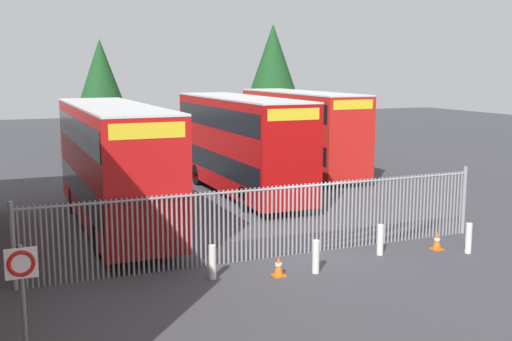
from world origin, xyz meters
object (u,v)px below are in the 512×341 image
double_decker_bus_behind_fence_right (300,128)px  speed_limit_sign_post (22,277)px  double_decker_bus_behind_fence_left (240,141)px  traffic_cone_by_gate (279,266)px  traffic_cone_mid_forecourt (437,241)px  double_decker_bus_near_gate (114,161)px  bollard_near_left (212,262)px  bollard_far_right (469,238)px  bollard_near_right (380,240)px  bollard_center_front (316,257)px

double_decker_bus_behind_fence_right → speed_limit_sign_post: (-15.21, -18.37, -0.65)m
double_decker_bus_behind_fence_left → traffic_cone_by_gate: size_ratio=18.32×
traffic_cone_by_gate → traffic_cone_mid_forecourt: (5.70, 0.37, 0.00)m
double_decker_bus_near_gate → speed_limit_sign_post: bearing=-109.5°
traffic_cone_by_gate → double_decker_bus_near_gate: bearing=113.8°
bollard_near_left → bollard_far_right: size_ratio=1.00×
double_decker_bus_behind_fence_left → bollard_near_right: double_decker_bus_behind_fence_left is taller
double_decker_bus_near_gate → double_decker_bus_behind_fence_right: size_ratio=1.00×
double_decker_bus_near_gate → bollard_near_left: double_decker_bus_near_gate is taller
double_decker_bus_behind_fence_left → double_decker_bus_behind_fence_right: 6.92m
bollard_near_right → double_decker_bus_behind_fence_left: bearing=92.8°
bollard_near_left → bollard_center_front: (2.83, -0.66, 0.00)m
bollard_center_front → speed_limit_sign_post: (-7.78, -2.70, 1.30)m
double_decker_bus_behind_fence_right → bollard_near_left: (-10.26, -15.01, -1.95)m
double_decker_bus_behind_fence_left → double_decker_bus_behind_fence_right: size_ratio=1.00×
double_decker_bus_near_gate → bollard_near_right: bearing=-43.6°
double_decker_bus_behind_fence_left → bollard_center_front: double_decker_bus_behind_fence_left is taller
traffic_cone_by_gate → traffic_cone_mid_forecourt: 5.71m
bollard_near_right → traffic_cone_by_gate: size_ratio=1.61×
double_decker_bus_behind_fence_right → bollard_near_right: bearing=-107.8°
bollard_center_front → bollard_near_right: 2.76m
double_decker_bus_near_gate → traffic_cone_mid_forecourt: size_ratio=18.32×
bollard_far_right → speed_limit_sign_post: speed_limit_sign_post is taller
double_decker_bus_near_gate → bollard_center_front: double_decker_bus_near_gate is taller
double_decker_bus_behind_fence_right → bollard_center_front: double_decker_bus_behind_fence_right is taller
bollard_center_front → speed_limit_sign_post: speed_limit_sign_post is taller
double_decker_bus_behind_fence_right → bollard_center_front: (-7.44, -15.67, -1.95)m
double_decker_bus_behind_fence_left → bollard_near_right: (0.51, -10.44, -1.95)m
traffic_cone_mid_forecourt → speed_limit_sign_post: size_ratio=0.25×
traffic_cone_by_gate → bollard_center_front: bearing=-8.4°
double_decker_bus_behind_fence_left → bollard_near_left: size_ratio=11.38×
bollard_near_right → double_decker_bus_behind_fence_right: bearing=72.2°
traffic_cone_by_gate → bollard_near_right: bearing=9.3°
bollard_far_right → traffic_cone_mid_forecourt: size_ratio=1.61×
bollard_near_right → traffic_cone_mid_forecourt: (1.97, -0.24, -0.19)m
double_decker_bus_behind_fence_right → speed_limit_sign_post: bearing=-129.6°
double_decker_bus_behind_fence_right → traffic_cone_mid_forecourt: (-2.81, -15.14, -2.13)m
bollard_near_left → double_decker_bus_behind_fence_right: bearing=55.6°
bollard_far_right → traffic_cone_by_gate: bollard_far_right is taller
double_decker_bus_near_gate → traffic_cone_by_gate: bearing=-66.2°
double_decker_bus_behind_fence_right → bollard_near_right: size_ratio=11.38×
double_decker_bus_near_gate → bollard_far_right: size_ratio=11.38×
double_decker_bus_near_gate → bollard_far_right: 12.23m
bollard_center_front → double_decker_bus_near_gate: bearing=120.0°
bollard_near_left → bollard_center_front: size_ratio=1.00×
bollard_center_front → traffic_cone_mid_forecourt: bearing=6.6°
bollard_near_right → traffic_cone_mid_forecourt: 1.99m
double_decker_bus_near_gate → double_decker_bus_behind_fence_right: (11.66, 8.36, 0.00)m
bollard_near_right → traffic_cone_by_gate: bearing=-170.7°
traffic_cone_mid_forecourt → bollard_near_left: bearing=179.0°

